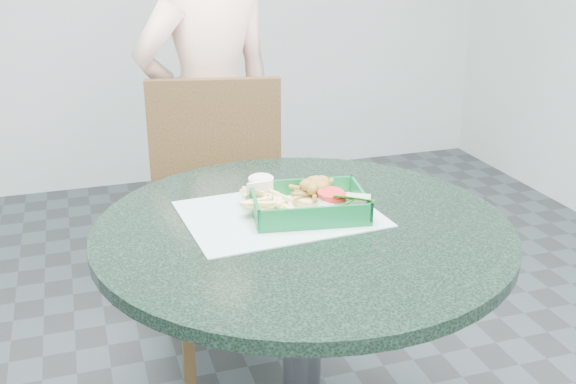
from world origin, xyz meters
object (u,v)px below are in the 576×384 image
object	(u,v)px
diner_person	(211,115)
food_basket	(308,216)
sauce_ramekin	(257,193)
dining_chair	(224,202)
cafe_table	(302,297)
crab_sandwich	(313,197)

from	to	relation	value
diner_person	food_basket	size ratio (longest dim) A/B	5.95
sauce_ramekin	food_basket	bearing A→B (deg)	-43.22
dining_chair	food_basket	size ratio (longest dim) A/B	3.60
diner_person	sauce_ramekin	world-z (taller)	diner_person
dining_chair	cafe_table	bearing A→B (deg)	-76.62
cafe_table	diner_person	distance (m)	1.03
food_basket	dining_chair	bearing A→B (deg)	93.63
food_basket	cafe_table	bearing A→B (deg)	-122.84
cafe_table	diner_person	bearing A→B (deg)	89.99
diner_person	sauce_ramekin	xyz separation A→B (m)	(-0.07, -0.88, 0.03)
crab_sandwich	dining_chair	bearing A→B (deg)	95.71
diner_person	sauce_ramekin	distance (m)	0.88
diner_person	crab_sandwich	size ratio (longest dim) A/B	13.89
cafe_table	crab_sandwich	size ratio (longest dim) A/B	8.56
diner_person	cafe_table	bearing A→B (deg)	74.70
food_basket	sauce_ramekin	bearing A→B (deg)	136.78
cafe_table	sauce_ramekin	size ratio (longest dim) A/B	15.60
cafe_table	sauce_ramekin	xyz separation A→B (m)	(-0.07, 0.14, 0.22)
crab_sandwich	sauce_ramekin	xyz separation A→B (m)	(-0.12, 0.06, 0.00)
diner_person	sauce_ramekin	size ratio (longest dim) A/B	25.31
cafe_table	crab_sandwich	xyz separation A→B (m)	(0.05, 0.08, 0.22)
food_basket	sauce_ramekin	world-z (taller)	sauce_ramekin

